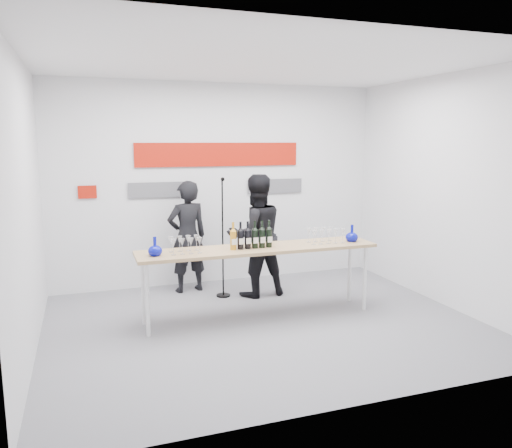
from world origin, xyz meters
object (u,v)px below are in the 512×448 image
at_px(presenter_right, 256,236).
at_px(mic_stand, 223,261).
at_px(presenter_left, 187,237).
at_px(tasting_table, 259,253).

height_order(presenter_right, mic_stand, presenter_right).
bearing_deg(mic_stand, presenter_left, 140.31).
bearing_deg(mic_stand, presenter_right, -5.37).
height_order(presenter_left, mic_stand, mic_stand).
relative_size(tasting_table, mic_stand, 1.76).
height_order(tasting_table, presenter_left, presenter_left).
xyz_separation_m(tasting_table, mic_stand, (-0.19, 0.94, -0.30)).
height_order(presenter_left, presenter_right, presenter_right).
bearing_deg(presenter_right, tasting_table, 68.94).
xyz_separation_m(presenter_left, presenter_right, (0.86, -0.50, 0.05)).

